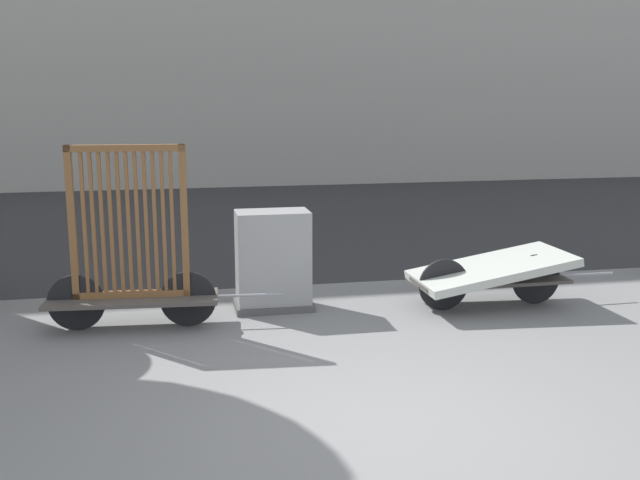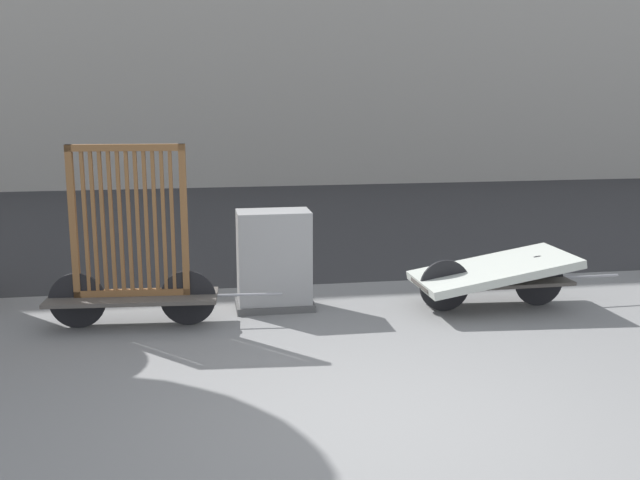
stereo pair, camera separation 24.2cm
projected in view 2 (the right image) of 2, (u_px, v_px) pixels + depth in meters
The scene contains 5 objects.
ground_plane at pixel (381, 425), 5.68m from camera, with size 60.00×60.00×0.00m, color slate.
road_strip at pixel (265, 219), 14.60m from camera, with size 56.00×10.07×0.01m.
bike_cart_with_bedframe at pixel (132, 263), 7.91m from camera, with size 2.50×0.72×1.95m.
bike_cart_with_mattress at pixel (493, 273), 8.63m from camera, with size 2.49×1.04×0.64m.
utility_cabinet at pixel (274, 264), 8.61m from camera, with size 0.89×0.55×1.15m.
Camera 2 is at (-1.34, -5.14, 2.50)m, focal length 42.00 mm.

